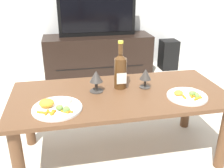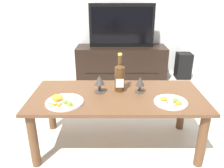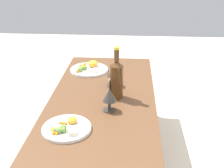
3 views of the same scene
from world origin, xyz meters
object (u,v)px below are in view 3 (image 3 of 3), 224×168
at_px(dining_table, 103,106).
at_px(wine_bottle, 116,78).
at_px(goblet_left, 113,72).
at_px(dinner_plate_right, 67,128).
at_px(dinner_plate_left, 89,69).
at_px(goblet_right, 109,96).

height_order(dining_table, wine_bottle, wine_bottle).
height_order(goblet_left, dinner_plate_right, goblet_left).
xyz_separation_m(goblet_left, dinner_plate_right, (0.55, -0.20, -0.08)).
relative_size(dinner_plate_left, dinner_plate_right, 1.14).
distance_m(dining_table, goblet_right, 0.26).
relative_size(dining_table, dinner_plate_left, 4.89).
height_order(wine_bottle, dinner_plate_left, wine_bottle).
relative_size(wine_bottle, goblet_right, 2.40).
distance_m(dining_table, goblet_left, 0.24).
xyz_separation_m(dinner_plate_left, dinner_plate_right, (0.80, 0.00, -0.00)).
relative_size(goblet_left, dinner_plate_left, 0.51).
distance_m(dining_table, dinner_plate_right, 0.44).
bearing_deg(goblet_right, dining_table, -163.64).
height_order(goblet_left, goblet_right, goblet_left).
xyz_separation_m(dining_table, wine_bottle, (0.02, 0.08, 0.21)).
bearing_deg(goblet_right, goblet_left, 180.00).
bearing_deg(dinner_plate_right, wine_bottle, 148.91).
relative_size(goblet_right, dinner_plate_right, 0.54).
relative_size(dining_table, dinner_plate_right, 5.57).
relative_size(wine_bottle, dinner_plate_right, 1.29).
xyz_separation_m(dining_table, dinner_plate_right, (0.40, -0.14, 0.09)).
height_order(wine_bottle, goblet_left, wine_bottle).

